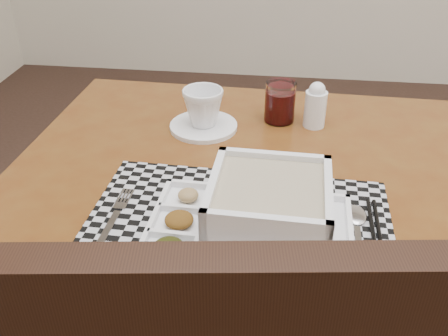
{
  "coord_description": "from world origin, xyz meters",
  "views": [
    {
      "loc": [
        -0.74,
        -0.56,
        1.22
      ],
      "look_at": [
        -0.83,
        0.14,
        0.77
      ],
      "focal_mm": 40.0,
      "sensor_mm": 36.0,
      "label": 1
    }
  ],
  "objects_px": {
    "creamer_bottle": "(316,105)",
    "cup": "(203,107)",
    "dining_table": "(244,222)",
    "serving_tray": "(262,215)",
    "juice_glass": "(280,104)"
  },
  "relations": [
    {
      "from": "creamer_bottle",
      "to": "cup",
      "type": "bearing_deg",
      "value": -169.87
    },
    {
      "from": "dining_table",
      "to": "serving_tray",
      "type": "height_order",
      "value": "serving_tray"
    },
    {
      "from": "dining_table",
      "to": "serving_tray",
      "type": "bearing_deg",
      "value": -73.26
    },
    {
      "from": "juice_glass",
      "to": "creamer_bottle",
      "type": "distance_m",
      "value": 0.08
    },
    {
      "from": "serving_tray",
      "to": "cup",
      "type": "distance_m",
      "value": 0.38
    },
    {
      "from": "serving_tray",
      "to": "juice_glass",
      "type": "distance_m",
      "value": 0.41
    },
    {
      "from": "dining_table",
      "to": "cup",
      "type": "distance_m",
      "value": 0.29
    },
    {
      "from": "dining_table",
      "to": "creamer_bottle",
      "type": "distance_m",
      "value": 0.33
    },
    {
      "from": "serving_tray",
      "to": "juice_glass",
      "type": "relative_size",
      "value": 3.55
    },
    {
      "from": "cup",
      "to": "juice_glass",
      "type": "distance_m",
      "value": 0.18
    },
    {
      "from": "serving_tray",
      "to": "creamer_bottle",
      "type": "distance_m",
      "value": 0.41
    },
    {
      "from": "juice_glass",
      "to": "creamer_bottle",
      "type": "xyz_separation_m",
      "value": [
        0.08,
        -0.02,
        0.01
      ]
    },
    {
      "from": "creamer_bottle",
      "to": "serving_tray",
      "type": "bearing_deg",
      "value": -103.28
    },
    {
      "from": "serving_tray",
      "to": "cup",
      "type": "bearing_deg",
      "value": 112.98
    },
    {
      "from": "cup",
      "to": "juice_glass",
      "type": "bearing_deg",
      "value": 13.83
    }
  ]
}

